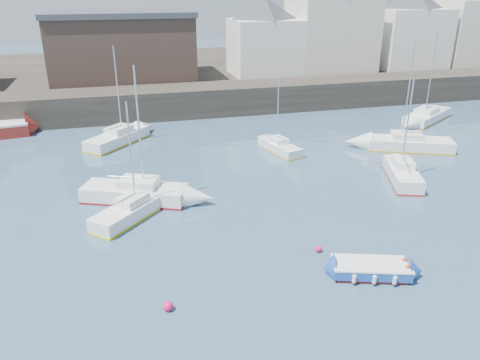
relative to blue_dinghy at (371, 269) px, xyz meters
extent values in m
plane|color=#2D4760|center=(-3.97, -2.09, -0.40)|extent=(220.00, 220.00, 0.00)
cube|color=#28231E|center=(-3.97, 32.91, 1.10)|extent=(90.00, 5.00, 3.00)
cube|color=#28231E|center=(-3.97, 50.91, 1.00)|extent=(90.00, 32.00, 2.80)
cube|color=beige|center=(16.03, 39.91, 6.90)|extent=(10.00, 8.00, 9.00)
cube|color=white|center=(27.03, 39.41, 6.15)|extent=(9.00, 7.00, 7.50)
cube|color=beige|center=(36.03, 39.41, 6.65)|extent=(8.00, 7.00, 8.50)
cube|color=white|center=(7.03, 39.41, 5.65)|extent=(8.00, 7.00, 6.50)
pyramid|color=#3A3D44|center=(7.03, 39.41, 10.13)|extent=(11.14, 11.14, 2.45)
cube|color=#3D2D26|center=(-9.97, 40.91, 5.90)|extent=(16.00, 10.00, 7.00)
cube|color=#3A3D44|center=(-9.97, 40.91, 9.70)|extent=(16.40, 10.40, 0.60)
cube|color=maroon|center=(0.00, 0.00, -0.31)|extent=(3.64, 2.38, 0.17)
cube|color=#1B4DAF|center=(0.00, 0.00, 0.00)|extent=(3.97, 2.65, 0.46)
cube|color=white|center=(0.00, 0.00, 0.27)|extent=(4.05, 2.70, 0.08)
cube|color=white|center=(0.00, 0.00, 0.07)|extent=(3.13, 1.97, 0.42)
cube|color=tan|center=(0.00, 0.00, 0.18)|extent=(0.60, 1.13, 0.06)
cylinder|color=white|center=(-0.61, 1.14, -0.03)|extent=(0.19, 0.19, 0.37)
cylinder|color=white|center=(-1.17, -0.54, -0.03)|extent=(0.19, 0.19, 0.37)
cylinder|color=white|center=(0.28, 0.84, -0.03)|extent=(0.19, 0.19, 0.37)
cylinder|color=white|center=(-0.28, -0.84, -0.03)|extent=(0.19, 0.19, 0.37)
cylinder|color=white|center=(1.17, 0.54, -0.03)|extent=(0.19, 0.19, 0.37)
cylinder|color=white|center=(0.61, -1.14, -0.03)|extent=(0.19, 0.19, 0.37)
cube|color=white|center=(-11.05, 9.29, 0.05)|extent=(5.00, 5.11, 0.89)
cube|color=yellow|center=(-11.05, 9.29, -0.34)|extent=(5.05, 5.16, 0.12)
cube|color=white|center=(-10.86, 9.48, 0.74)|extent=(2.25, 2.27, 0.49)
cylinder|color=silver|center=(-10.67, 9.68, 3.60)|extent=(0.10, 0.10, 6.23)
cube|color=white|center=(-10.63, 11.77, 0.11)|extent=(7.09, 4.67, 1.02)
cube|color=maroon|center=(-10.63, 11.77, -0.33)|extent=(7.16, 4.72, 0.14)
cube|color=white|center=(-10.32, 11.64, 0.90)|extent=(2.82, 2.43, 0.57)
cylinder|color=silver|center=(-10.01, 11.50, 4.52)|extent=(0.11, 0.11, 7.80)
cube|color=white|center=(8.30, 10.20, 0.10)|extent=(3.56, 5.79, 0.99)
cube|color=maroon|center=(8.30, 10.20, -0.33)|extent=(3.60, 5.84, 0.13)
cube|color=white|center=(8.39, 10.46, 0.87)|extent=(1.91, 2.27, 0.55)
cylinder|color=silver|center=(8.49, 10.72, 3.77)|extent=(0.11, 0.11, 6.34)
cube|color=white|center=(12.81, 16.15, 0.09)|extent=(7.37, 4.85, 0.98)
cube|color=gold|center=(12.81, 16.15, -0.33)|extent=(7.44, 4.90, 0.13)
cube|color=white|center=(12.49, 16.29, 0.85)|extent=(2.93, 2.53, 0.54)
cylinder|color=silver|center=(12.17, 16.43, 4.63)|extent=(0.11, 0.11, 8.10)
cube|color=white|center=(1.84, 18.53, -0.01)|extent=(2.64, 4.92, 0.77)
cube|color=gold|center=(1.84, 18.53, -0.35)|extent=(2.67, 4.97, 0.10)
cube|color=white|center=(1.78, 18.76, 0.59)|extent=(1.51, 1.88, 0.43)
cylinder|color=silver|center=(1.72, 18.99, 3.07)|extent=(0.09, 0.09, 5.40)
cube|color=white|center=(20.01, 23.86, 0.06)|extent=(7.22, 5.74, 0.91)
cube|color=orange|center=(20.01, 23.86, -0.34)|extent=(7.29, 5.80, 0.12)
cube|color=white|center=(19.71, 23.67, 0.77)|extent=(3.02, 2.78, 0.51)
cylinder|color=silver|center=(19.41, 23.48, 4.61)|extent=(0.10, 0.10, 8.18)
cube|color=white|center=(-11.45, 24.29, 0.09)|extent=(5.94, 6.18, 0.97)
cube|color=#E2AD0E|center=(-11.45, 24.29, -0.33)|extent=(5.99, 6.24, 0.13)
cube|color=white|center=(-11.23, 24.53, 0.85)|extent=(2.69, 2.73, 0.54)
cylinder|color=silver|center=(-11.01, 24.77, 4.31)|extent=(0.11, 0.11, 7.47)
sphere|color=#ED1256|center=(-9.90, -0.09, -0.40)|extent=(0.45, 0.45, 0.45)
sphere|color=#ED1256|center=(-1.54, 2.70, -0.40)|extent=(0.35, 0.35, 0.35)
sphere|color=#ED1256|center=(-10.08, 12.12, -0.40)|extent=(0.37, 0.37, 0.37)
camera|label=1|loc=(-11.16, -17.03, 12.81)|focal=35.00mm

